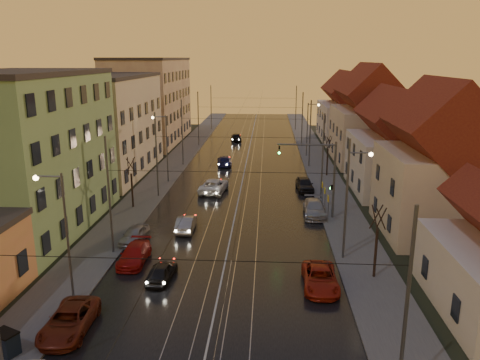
% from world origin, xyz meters
% --- Properties ---
extents(ground, '(160.00, 160.00, 0.00)m').
position_xyz_m(ground, '(0.00, 0.00, 0.00)').
color(ground, black).
rests_on(ground, ground).
extents(road, '(16.00, 120.00, 0.04)m').
position_xyz_m(road, '(0.00, 40.00, 0.02)').
color(road, black).
rests_on(road, ground).
extents(sidewalk_left, '(4.00, 120.00, 0.15)m').
position_xyz_m(sidewalk_left, '(-10.00, 40.00, 0.07)').
color(sidewalk_left, '#4C4C4C').
rests_on(sidewalk_left, ground).
extents(sidewalk_right, '(4.00, 120.00, 0.15)m').
position_xyz_m(sidewalk_right, '(10.00, 40.00, 0.07)').
color(sidewalk_right, '#4C4C4C').
rests_on(sidewalk_right, ground).
extents(tram_rail_0, '(0.06, 120.00, 0.03)m').
position_xyz_m(tram_rail_0, '(-2.20, 40.00, 0.06)').
color(tram_rail_0, gray).
rests_on(tram_rail_0, road).
extents(tram_rail_1, '(0.06, 120.00, 0.03)m').
position_xyz_m(tram_rail_1, '(-0.77, 40.00, 0.06)').
color(tram_rail_1, gray).
rests_on(tram_rail_1, road).
extents(tram_rail_2, '(0.06, 120.00, 0.03)m').
position_xyz_m(tram_rail_2, '(0.77, 40.00, 0.06)').
color(tram_rail_2, gray).
rests_on(tram_rail_2, road).
extents(tram_rail_3, '(0.06, 120.00, 0.03)m').
position_xyz_m(tram_rail_3, '(2.20, 40.00, 0.06)').
color(tram_rail_3, gray).
rests_on(tram_rail_3, road).
extents(apartment_left_1, '(10.00, 18.00, 13.00)m').
position_xyz_m(apartment_left_1, '(-17.50, 14.00, 6.50)').
color(apartment_left_1, '#6C955E').
rests_on(apartment_left_1, ground).
extents(apartment_left_2, '(10.00, 20.00, 12.00)m').
position_xyz_m(apartment_left_2, '(-17.50, 34.00, 6.00)').
color(apartment_left_2, '#C5B098').
rests_on(apartment_left_2, ground).
extents(apartment_left_3, '(10.00, 24.00, 14.00)m').
position_xyz_m(apartment_left_3, '(-17.50, 58.00, 7.00)').
color(apartment_left_3, '#9E7D66').
rests_on(apartment_left_3, ground).
extents(house_right_1, '(8.67, 10.20, 10.80)m').
position_xyz_m(house_right_1, '(17.00, 15.00, 5.45)').
color(house_right_1, beige).
rests_on(house_right_1, ground).
extents(house_right_2, '(9.18, 12.24, 9.20)m').
position_xyz_m(house_right_2, '(17.00, 28.00, 4.64)').
color(house_right_2, beige).
rests_on(house_right_2, ground).
extents(house_right_3, '(9.18, 14.28, 11.50)m').
position_xyz_m(house_right_3, '(17.00, 43.00, 5.80)').
color(house_right_3, beige).
rests_on(house_right_3, ground).
extents(house_right_4, '(9.18, 16.32, 10.00)m').
position_xyz_m(house_right_4, '(17.00, 61.00, 5.05)').
color(house_right_4, beige).
rests_on(house_right_4, ground).
extents(catenary_pole_r_0, '(0.16, 0.16, 9.00)m').
position_xyz_m(catenary_pole_r_0, '(8.60, -6.00, 4.50)').
color(catenary_pole_r_0, '#595B60').
rests_on(catenary_pole_r_0, ground).
extents(catenary_pole_l_1, '(0.16, 0.16, 9.00)m').
position_xyz_m(catenary_pole_l_1, '(-8.60, 9.00, 4.50)').
color(catenary_pole_l_1, '#595B60').
rests_on(catenary_pole_l_1, ground).
extents(catenary_pole_r_1, '(0.16, 0.16, 9.00)m').
position_xyz_m(catenary_pole_r_1, '(8.60, 9.00, 4.50)').
color(catenary_pole_r_1, '#595B60').
rests_on(catenary_pole_r_1, ground).
extents(catenary_pole_l_2, '(0.16, 0.16, 9.00)m').
position_xyz_m(catenary_pole_l_2, '(-8.60, 24.00, 4.50)').
color(catenary_pole_l_2, '#595B60').
rests_on(catenary_pole_l_2, ground).
extents(catenary_pole_r_2, '(0.16, 0.16, 9.00)m').
position_xyz_m(catenary_pole_r_2, '(8.60, 24.00, 4.50)').
color(catenary_pole_r_2, '#595B60').
rests_on(catenary_pole_r_2, ground).
extents(catenary_pole_l_3, '(0.16, 0.16, 9.00)m').
position_xyz_m(catenary_pole_l_3, '(-8.60, 39.00, 4.50)').
color(catenary_pole_l_3, '#595B60').
rests_on(catenary_pole_l_3, ground).
extents(catenary_pole_r_3, '(0.16, 0.16, 9.00)m').
position_xyz_m(catenary_pole_r_3, '(8.60, 39.00, 4.50)').
color(catenary_pole_r_3, '#595B60').
rests_on(catenary_pole_r_3, ground).
extents(catenary_pole_l_4, '(0.16, 0.16, 9.00)m').
position_xyz_m(catenary_pole_l_4, '(-8.60, 54.00, 4.50)').
color(catenary_pole_l_4, '#595B60').
rests_on(catenary_pole_l_4, ground).
extents(catenary_pole_r_4, '(0.16, 0.16, 9.00)m').
position_xyz_m(catenary_pole_r_4, '(8.60, 54.00, 4.50)').
color(catenary_pole_r_4, '#595B60').
rests_on(catenary_pole_r_4, ground).
extents(catenary_pole_l_5, '(0.16, 0.16, 9.00)m').
position_xyz_m(catenary_pole_l_5, '(-8.60, 72.00, 4.50)').
color(catenary_pole_l_5, '#595B60').
rests_on(catenary_pole_l_5, ground).
extents(catenary_pole_r_5, '(0.16, 0.16, 9.00)m').
position_xyz_m(catenary_pole_r_5, '(8.60, 72.00, 4.50)').
color(catenary_pole_r_5, '#595B60').
rests_on(catenary_pole_r_5, ground).
extents(street_lamp_0, '(1.75, 0.32, 8.00)m').
position_xyz_m(street_lamp_0, '(-9.10, 2.00, 4.89)').
color(street_lamp_0, '#595B60').
rests_on(street_lamp_0, ground).
extents(street_lamp_1, '(1.75, 0.32, 8.00)m').
position_xyz_m(street_lamp_1, '(9.10, 10.00, 4.89)').
color(street_lamp_1, '#595B60').
rests_on(street_lamp_1, ground).
extents(street_lamp_2, '(1.75, 0.32, 8.00)m').
position_xyz_m(street_lamp_2, '(-9.10, 30.00, 4.89)').
color(street_lamp_2, '#595B60').
rests_on(street_lamp_2, ground).
extents(street_lamp_3, '(1.75, 0.32, 8.00)m').
position_xyz_m(street_lamp_3, '(9.10, 46.00, 4.89)').
color(street_lamp_3, '#595B60').
rests_on(street_lamp_3, ground).
extents(traffic_light_mast, '(5.30, 0.32, 7.20)m').
position_xyz_m(traffic_light_mast, '(7.99, 18.00, 4.60)').
color(traffic_light_mast, '#595B60').
rests_on(traffic_light_mast, ground).
extents(bare_tree_0, '(1.09, 1.09, 5.11)m').
position_xyz_m(bare_tree_0, '(-10.20, 20.00, 2.49)').
color(bare_tree_0, black).
rests_on(bare_tree_0, ground).
extents(bare_tree_1, '(1.09, 1.09, 5.11)m').
position_xyz_m(bare_tree_1, '(10.20, 6.00, 2.49)').
color(bare_tree_1, black).
rests_on(bare_tree_1, ground).
extents(bare_tree_2, '(1.09, 1.09, 5.11)m').
position_xyz_m(bare_tree_2, '(10.40, 34.00, 2.49)').
color(bare_tree_2, black).
rests_on(bare_tree_2, ground).
extents(driving_car_0, '(1.76, 3.72, 1.23)m').
position_xyz_m(driving_car_0, '(-3.98, 4.93, 0.61)').
color(driving_car_0, black).
rests_on(driving_car_0, ground).
extents(driving_car_1, '(1.42, 3.99, 1.31)m').
position_xyz_m(driving_car_1, '(-3.91, 14.19, 0.66)').
color(driving_car_1, '#97989C').
rests_on(driving_car_1, ground).
extents(driving_car_2, '(3.18, 5.68, 1.50)m').
position_xyz_m(driving_car_2, '(-2.88, 26.10, 0.75)').
color(driving_car_2, white).
rests_on(driving_car_2, ground).
extents(driving_car_3, '(2.42, 4.83, 1.35)m').
position_xyz_m(driving_car_3, '(-2.91, 39.25, 0.67)').
color(driving_car_3, '#181A4A').
rests_on(driving_car_3, ground).
extents(driving_car_4, '(2.22, 4.49, 1.47)m').
position_xyz_m(driving_car_4, '(-2.58, 58.70, 0.74)').
color(driving_car_4, black).
rests_on(driving_car_4, ground).
extents(parked_left_1, '(2.36, 4.85, 1.33)m').
position_xyz_m(parked_left_1, '(-7.60, -1.37, 0.66)').
color(parked_left_1, maroon).
rests_on(parked_left_1, ground).
extents(parked_left_2, '(1.81, 4.39, 1.27)m').
position_xyz_m(parked_left_2, '(-6.55, 7.55, 0.64)').
color(parked_left_2, '#A91410').
rests_on(parked_left_2, ground).
extents(parked_left_3, '(1.94, 3.97, 1.31)m').
position_xyz_m(parked_left_3, '(-7.60, 11.29, 0.65)').
color(parked_left_3, '#A5A4AA').
rests_on(parked_left_3, ground).
extents(parked_right_0, '(2.22, 4.74, 1.31)m').
position_xyz_m(parked_right_0, '(6.45, 4.50, 0.66)').
color(parked_right_0, '#A72110').
rests_on(parked_right_0, ground).
extents(parked_right_1, '(2.10, 4.93, 1.42)m').
position_xyz_m(parked_right_1, '(7.43, 18.79, 0.71)').
color(parked_right_1, '#A4A4A9').
rests_on(parked_right_1, ground).
extents(parked_right_2, '(2.01, 4.40, 1.46)m').
position_xyz_m(parked_right_2, '(7.15, 27.36, 0.73)').
color(parked_right_2, black).
rests_on(parked_right_2, ground).
extents(dumpster, '(1.43, 1.23, 1.10)m').
position_xyz_m(dumpster, '(-9.84, -3.65, 0.70)').
color(dumpster, black).
rests_on(dumpster, sidewalk_left).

